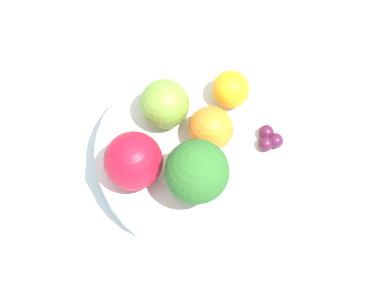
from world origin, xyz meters
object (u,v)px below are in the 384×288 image
apple_red (165,104)px  orange_front (211,129)px  bowl (192,156)px  grape_cluster (269,139)px  broccoli (197,172)px  apple_green (133,161)px  orange_back (231,89)px

apple_red → orange_front: size_ratio=1.12×
bowl → grape_cluster: (0.08, 0.02, 0.03)m
broccoli → orange_front: size_ratio=1.67×
apple_red → bowl: bearing=-42.5°
apple_red → apple_green: 0.07m
broccoli → orange_front: (0.00, 0.06, -0.02)m
bowl → grape_cluster: bearing=16.0°
bowl → broccoli: 0.08m
apple_red → apple_green: (-0.02, -0.07, 0.00)m
grape_cluster → apple_red: bearing=174.9°
apple_red → grape_cluster: 0.11m
apple_green → grape_cluster: 0.14m
apple_green → orange_front: apple_green is taller
orange_back → grape_cluster: 0.07m
apple_green → orange_back: (0.08, 0.10, -0.01)m
orange_front → broccoli: bearing=-93.0°
bowl → apple_red: apple_red is taller
orange_front → orange_back: (0.01, 0.05, -0.00)m
broccoli → apple_red: bearing=122.3°
bowl → orange_back: orange_back is taller
orange_back → grape_cluster: bearing=-42.2°
broccoli → apple_green: bearing=174.2°
apple_green → bowl: bearing=36.7°
apple_red → apple_green: bearing=-103.0°
broccoli → apple_green: (-0.06, 0.01, -0.02)m
broccoli → apple_red: (-0.05, 0.08, -0.02)m
apple_red → apple_green: apple_green is taller
orange_back → grape_cluster: (0.05, -0.04, -0.01)m
apple_red → apple_green: size_ratio=0.88×
broccoli → orange_back: size_ratio=1.94×
apple_red → orange_front: (0.05, -0.02, -0.00)m
grape_cluster → broccoli: bearing=-133.6°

